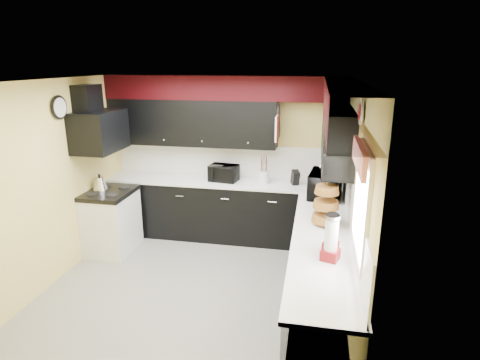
# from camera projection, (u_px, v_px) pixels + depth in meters

# --- Properties ---
(ground) EXTENTS (3.60, 3.60, 0.00)m
(ground) POSITION_uv_depth(u_px,v_px,m) (196.00, 286.00, 5.01)
(ground) COLOR gray
(ground) RESTS_ON ground
(wall_back) EXTENTS (3.60, 0.06, 2.50)m
(wall_back) POSITION_uv_depth(u_px,v_px,m) (227.00, 156.00, 6.34)
(wall_back) COLOR #E0C666
(wall_back) RESTS_ON ground
(wall_right) EXTENTS (0.06, 3.60, 2.50)m
(wall_right) POSITION_uv_depth(u_px,v_px,m) (353.00, 201.00, 4.32)
(wall_right) COLOR #E0C666
(wall_right) RESTS_ON ground
(wall_left) EXTENTS (0.06, 3.60, 2.50)m
(wall_left) POSITION_uv_depth(u_px,v_px,m) (54.00, 183.00, 4.98)
(wall_left) COLOR #E0C666
(wall_left) RESTS_ON ground
(ceiling) EXTENTS (3.60, 3.60, 0.06)m
(ceiling) POSITION_uv_depth(u_px,v_px,m) (189.00, 81.00, 4.29)
(ceiling) COLOR white
(ceiling) RESTS_ON wall_back
(cab_back) EXTENTS (3.60, 0.60, 0.90)m
(cab_back) POSITION_uv_depth(u_px,v_px,m) (223.00, 210.00, 6.29)
(cab_back) COLOR black
(cab_back) RESTS_ON ground
(cab_right) EXTENTS (0.60, 3.00, 0.90)m
(cab_right) POSITION_uv_depth(u_px,v_px,m) (320.00, 278.00, 4.32)
(cab_right) COLOR black
(cab_right) RESTS_ON ground
(counter_back) EXTENTS (3.62, 0.64, 0.04)m
(counter_back) POSITION_uv_depth(u_px,v_px,m) (223.00, 182.00, 6.15)
(counter_back) COLOR white
(counter_back) RESTS_ON cab_back
(counter_right) EXTENTS (0.64, 3.02, 0.04)m
(counter_right) POSITION_uv_depth(u_px,v_px,m) (323.00, 239.00, 4.19)
(counter_right) COLOR white
(counter_right) RESTS_ON cab_right
(splash_back) EXTENTS (3.60, 0.02, 0.50)m
(splash_back) POSITION_uv_depth(u_px,v_px,m) (227.00, 160.00, 6.35)
(splash_back) COLOR white
(splash_back) RESTS_ON counter_back
(splash_right) EXTENTS (0.02, 3.60, 0.50)m
(splash_right) POSITION_uv_depth(u_px,v_px,m) (352.00, 206.00, 4.34)
(splash_right) COLOR white
(splash_right) RESTS_ON counter_right
(upper_back) EXTENTS (2.60, 0.35, 0.70)m
(upper_back) POSITION_uv_depth(u_px,v_px,m) (192.00, 122.00, 6.11)
(upper_back) COLOR black
(upper_back) RESTS_ON wall_back
(upper_right) EXTENTS (0.35, 1.80, 0.70)m
(upper_right) POSITION_uv_depth(u_px,v_px,m) (337.00, 136.00, 5.04)
(upper_right) COLOR black
(upper_right) RESTS_ON wall_right
(soffit_back) EXTENTS (3.60, 0.36, 0.35)m
(soffit_back) POSITION_uv_depth(u_px,v_px,m) (224.00, 88.00, 5.86)
(soffit_back) COLOR black
(soffit_back) RESTS_ON wall_back
(soffit_right) EXTENTS (0.36, 3.24, 0.35)m
(soffit_right) POSITION_uv_depth(u_px,v_px,m) (344.00, 102.00, 3.88)
(soffit_right) COLOR black
(soffit_right) RESTS_ON wall_right
(stove) EXTENTS (0.60, 0.75, 0.86)m
(stove) POSITION_uv_depth(u_px,v_px,m) (112.00, 223.00, 5.86)
(stove) COLOR white
(stove) RESTS_ON ground
(cooktop) EXTENTS (0.62, 0.77, 0.06)m
(cooktop) POSITION_uv_depth(u_px,v_px,m) (109.00, 193.00, 5.73)
(cooktop) COLOR black
(cooktop) RESTS_ON stove
(hood) EXTENTS (0.50, 0.78, 0.55)m
(hood) POSITION_uv_depth(u_px,v_px,m) (99.00, 131.00, 5.48)
(hood) COLOR black
(hood) RESTS_ON wall_left
(hood_duct) EXTENTS (0.24, 0.40, 0.40)m
(hood_duct) POSITION_uv_depth(u_px,v_px,m) (87.00, 100.00, 5.39)
(hood_duct) COLOR black
(hood_duct) RESTS_ON wall_left
(window) EXTENTS (0.03, 0.86, 0.96)m
(window) POSITION_uv_depth(u_px,v_px,m) (362.00, 203.00, 3.39)
(window) COLOR white
(window) RESTS_ON wall_right
(valance) EXTENTS (0.04, 0.88, 0.20)m
(valance) POSITION_uv_depth(u_px,v_px,m) (359.00, 157.00, 3.29)
(valance) COLOR red
(valance) RESTS_ON wall_right
(pan_top) EXTENTS (0.03, 0.22, 0.40)m
(pan_top) POSITION_uv_depth(u_px,v_px,m) (278.00, 112.00, 5.74)
(pan_top) COLOR black
(pan_top) RESTS_ON upper_back
(pan_mid) EXTENTS (0.03, 0.28, 0.46)m
(pan_mid) POSITION_uv_depth(u_px,v_px,m) (277.00, 131.00, 5.69)
(pan_mid) COLOR black
(pan_mid) RESTS_ON upper_back
(pan_low) EXTENTS (0.03, 0.24, 0.42)m
(pan_low) POSITION_uv_depth(u_px,v_px,m) (279.00, 130.00, 5.94)
(pan_low) COLOR black
(pan_low) RESTS_ON upper_back
(cut_board) EXTENTS (0.03, 0.26, 0.35)m
(cut_board) POSITION_uv_depth(u_px,v_px,m) (277.00, 129.00, 5.56)
(cut_board) COLOR white
(cut_board) RESTS_ON upper_back
(baskets) EXTENTS (0.27, 0.27, 0.50)m
(baskets) POSITION_uv_depth(u_px,v_px,m) (326.00, 204.00, 4.44)
(baskets) COLOR brown
(baskets) RESTS_ON upper_right
(clock) EXTENTS (0.03, 0.30, 0.30)m
(clock) POSITION_uv_depth(u_px,v_px,m) (59.00, 107.00, 4.95)
(clock) COLOR black
(clock) RESTS_ON wall_left
(deco_plate) EXTENTS (0.03, 0.24, 0.24)m
(deco_plate) POSITION_uv_depth(u_px,v_px,m) (361.00, 112.00, 3.71)
(deco_plate) COLOR white
(deco_plate) RESTS_ON wall_right
(toaster_oven) EXTENTS (0.47, 0.41, 0.24)m
(toaster_oven) POSITION_uv_depth(u_px,v_px,m) (224.00, 173.00, 6.10)
(toaster_oven) COLOR black
(toaster_oven) RESTS_ON counter_back
(microwave) EXTENTS (0.48, 0.65, 0.34)m
(microwave) POSITION_uv_depth(u_px,v_px,m) (325.00, 184.00, 5.38)
(microwave) COLOR black
(microwave) RESTS_ON counter_right
(utensil_crock) EXTENTS (0.19, 0.19, 0.18)m
(utensil_crock) POSITION_uv_depth(u_px,v_px,m) (264.00, 177.00, 6.00)
(utensil_crock) COLOR silver
(utensil_crock) RESTS_ON counter_back
(knife_block) EXTENTS (0.14, 0.16, 0.21)m
(knife_block) POSITION_uv_depth(u_px,v_px,m) (295.00, 178.00, 5.91)
(knife_block) COLOR black
(knife_block) RESTS_ON counter_back
(kettle) EXTENTS (0.22, 0.22, 0.18)m
(kettle) POSITION_uv_depth(u_px,v_px,m) (100.00, 183.00, 5.76)
(kettle) COLOR #B7B8BC
(kettle) RESTS_ON cooktop
(dispenser_a) EXTENTS (0.17, 0.17, 0.36)m
(dispenser_a) POSITION_uv_depth(u_px,v_px,m) (331.00, 235.00, 3.81)
(dispenser_a) COLOR #63120B
(dispenser_a) RESTS_ON counter_right
(dispenser_b) EXTENTS (0.19, 0.19, 0.42)m
(dispenser_b) POSITION_uv_depth(u_px,v_px,m) (331.00, 239.00, 3.65)
(dispenser_b) COLOR maroon
(dispenser_b) RESTS_ON counter_right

